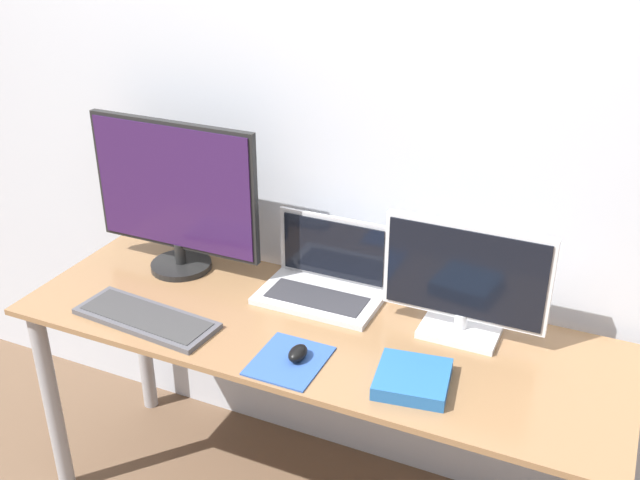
# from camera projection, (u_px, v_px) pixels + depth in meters

# --- Properties ---
(wall_back) EXTENTS (7.00, 0.05, 2.50)m
(wall_back) POSITION_uv_depth(u_px,v_px,m) (364.00, 118.00, 2.22)
(wall_back) COLOR silver
(wall_back) RESTS_ON ground_plane
(desk) EXTENTS (1.77, 0.60, 0.73)m
(desk) POSITION_uv_depth(u_px,v_px,m) (314.00, 361.00, 2.21)
(desk) COLOR olive
(desk) RESTS_ON ground_plane
(monitor_left) EXTENTS (0.58, 0.20, 0.50)m
(monitor_left) POSITION_uv_depth(u_px,v_px,m) (175.00, 195.00, 2.36)
(monitor_left) COLOR black
(monitor_left) RESTS_ON desk
(monitor_right) EXTENTS (0.46, 0.15, 0.34)m
(monitor_right) POSITION_uv_depth(u_px,v_px,m) (465.00, 282.00, 2.05)
(monitor_right) COLOR silver
(monitor_right) RESTS_ON desk
(laptop) EXTENTS (0.37, 0.23, 0.23)m
(laptop) POSITION_uv_depth(u_px,v_px,m) (325.00, 277.00, 2.30)
(laptop) COLOR silver
(laptop) RESTS_ON desk
(keyboard) EXTENTS (0.45, 0.19, 0.02)m
(keyboard) POSITION_uv_depth(u_px,v_px,m) (146.00, 318.00, 2.18)
(keyboard) COLOR #4C4C51
(keyboard) RESTS_ON desk
(mousepad) EXTENTS (0.18, 0.21, 0.00)m
(mousepad) POSITION_uv_depth(u_px,v_px,m) (289.00, 361.00, 2.00)
(mousepad) COLOR #2D519E
(mousepad) RESTS_ON desk
(mouse) EXTENTS (0.05, 0.07, 0.04)m
(mouse) POSITION_uv_depth(u_px,v_px,m) (298.00, 353.00, 2.00)
(mouse) COLOR black
(mouse) RESTS_ON mousepad
(book) EXTENTS (0.21, 0.21, 0.04)m
(book) POSITION_uv_depth(u_px,v_px,m) (413.00, 379.00, 1.90)
(book) COLOR #235B9E
(book) RESTS_ON desk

